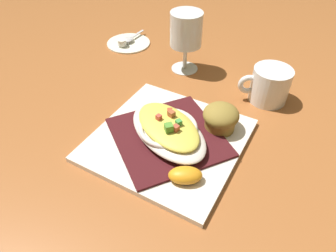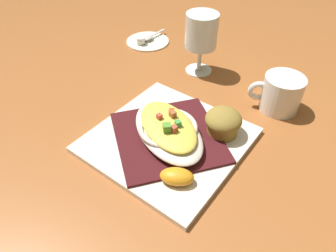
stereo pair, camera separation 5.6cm
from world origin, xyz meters
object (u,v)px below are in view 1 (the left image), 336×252
(muffin, at_px, (221,117))
(orange_garnish, at_px, (185,175))
(gratin_dish, at_px, (168,129))
(stemmed_glass, at_px, (186,33))
(spoon, at_px, (129,39))
(square_plate, at_px, (168,140))
(creamer_saucer, at_px, (128,43))
(creamer_cup_0, at_px, (122,42))
(coffee_mug, at_px, (269,87))

(muffin, height_order, orange_garnish, muffin)
(gratin_dish, height_order, orange_garnish, gratin_dish)
(stemmed_glass, bearing_deg, gratin_dish, 14.04)
(orange_garnish, distance_m, stemmed_glass, 0.37)
(muffin, height_order, spoon, muffin)
(square_plate, relative_size, spoon, 2.90)
(gratin_dish, relative_size, creamer_saucer, 1.73)
(creamer_cup_0, bearing_deg, creamer_saucer, 171.01)
(square_plate, xyz_separation_m, stemmed_glass, (-0.26, -0.07, 0.09))
(coffee_mug, bearing_deg, stemmed_glass, -103.09)
(spoon, bearing_deg, orange_garnish, 38.58)
(orange_garnish, relative_size, stemmed_glass, 0.46)
(orange_garnish, bearing_deg, creamer_saucer, -141.03)
(orange_garnish, distance_m, spoon, 0.53)
(creamer_saucer, relative_size, creamer_cup_0, 5.17)
(square_plate, relative_size, muffin, 3.87)
(square_plate, height_order, gratin_dish, gratin_dish)
(creamer_saucer, relative_size, spoon, 1.34)
(stemmed_glass, height_order, creamer_cup_0, stemmed_glass)
(muffin, height_order, creamer_saucer, muffin)
(gratin_dish, relative_size, muffin, 3.08)
(square_plate, bearing_deg, creamer_cup_0, -138.07)
(square_plate, xyz_separation_m, gratin_dish, (0.00, 0.00, 0.03))
(gratin_dish, relative_size, creamer_cup_0, 8.93)
(spoon, relative_size, creamer_cup_0, 3.86)
(stemmed_glass, relative_size, spoon, 1.59)
(stemmed_glass, xyz_separation_m, creamer_cup_0, (-0.04, -0.20, -0.08))
(orange_garnish, distance_m, coffee_mug, 0.30)
(muffin, relative_size, creamer_saucer, 0.56)
(orange_garnish, bearing_deg, square_plate, -141.03)
(orange_garnish, bearing_deg, creamer_cup_0, -138.67)
(gratin_dish, distance_m, orange_garnish, 0.10)
(orange_garnish, bearing_deg, muffin, 173.29)
(creamer_cup_0, bearing_deg, gratin_dish, 41.94)
(gratin_dish, relative_size, coffee_mug, 1.97)
(orange_garnish, height_order, creamer_cup_0, orange_garnish)
(coffee_mug, xyz_separation_m, creamer_cup_0, (-0.09, -0.42, -0.02))
(gratin_dish, relative_size, orange_garnish, 3.19)
(spoon, bearing_deg, creamer_cup_0, -8.99)
(orange_garnish, bearing_deg, coffee_mug, 163.82)
(square_plate, distance_m, orange_garnish, 0.10)
(coffee_mug, height_order, creamer_cup_0, coffee_mug)
(square_plate, height_order, creamer_cup_0, creamer_cup_0)
(spoon, distance_m, creamer_cup_0, 0.03)
(orange_garnish, relative_size, creamer_cup_0, 2.80)
(gratin_dish, height_order, coffee_mug, coffee_mug)
(coffee_mug, distance_m, creamer_cup_0, 0.43)
(square_plate, distance_m, spoon, 0.42)
(muffin, height_order, creamer_cup_0, muffin)
(orange_garnish, bearing_deg, gratin_dish, -141.04)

